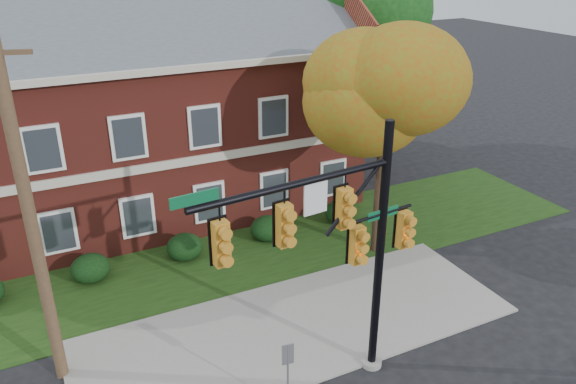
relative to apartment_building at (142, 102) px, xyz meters
name	(u,v)px	position (x,y,z in m)	size (l,w,h in m)	color
ground	(312,345)	(2.00, -11.95, -4.99)	(120.00, 120.00, 0.00)	black
sidewalk	(298,326)	(2.00, -10.95, -4.95)	(14.00, 5.00, 0.08)	gray
grass_strip	(240,255)	(2.00, -5.95, -4.97)	(30.00, 6.00, 0.04)	#193811
apartment_building	(142,102)	(0.00, 0.00, 0.00)	(18.80, 8.80, 9.74)	maroon
hedge_left	(90,268)	(-3.50, -5.25, -4.46)	(1.40, 1.26, 1.05)	black
hedge_center	(185,247)	(0.00, -5.25, -4.46)	(1.40, 1.26, 1.05)	black
hedge_right	(267,228)	(3.50, -5.25, -4.46)	(1.40, 1.26, 1.05)	black
hedge_far_right	(341,212)	(7.00, -5.25, -4.46)	(1.40, 1.26, 1.05)	black
tree_near_right	(394,86)	(7.22, -8.09, 1.68)	(4.50, 4.25, 8.58)	black
tree_right_rear	(357,11)	(11.31, 0.86, 3.13)	(6.30, 5.95, 10.62)	black
traffic_signal	(341,238)	(1.82, -13.59, -0.39)	(6.62, 0.94, 7.41)	gray
utility_pole	(30,219)	(-5.00, -9.95, 0.00)	(1.51, 0.49, 9.84)	#4F3725
sign_post	(288,366)	(0.18, -13.95, -3.52)	(0.32, 0.08, 2.17)	slate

